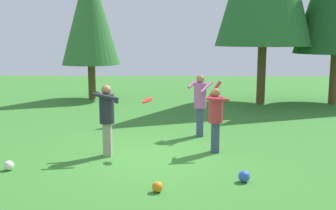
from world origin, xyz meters
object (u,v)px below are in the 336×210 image
at_px(person_thrower, 216,115).
at_px(ball_orange, 157,187).
at_px(tree_left, 90,13).
at_px(frisbee, 147,100).
at_px(person_catcher, 107,114).
at_px(ball_white, 9,165).
at_px(ball_blue, 244,176).
at_px(person_bystander, 200,100).

distance_m(person_thrower, ball_orange, 3.00).
bearing_deg(tree_left, person_thrower, -60.26).
relative_size(frisbee, ball_orange, 1.75).
relative_size(person_catcher, frisbee, 4.78).
bearing_deg(ball_white, person_catcher, 30.71).
bearing_deg(tree_left, ball_orange, -72.06).
bearing_deg(person_catcher, ball_blue, -36.87).
bearing_deg(person_catcher, tree_left, 97.32).
bearing_deg(frisbee, ball_blue, -41.79).
distance_m(person_bystander, frisbee, 2.30).
relative_size(person_thrower, person_catcher, 1.03).
bearing_deg(person_catcher, ball_orange, -67.09).
distance_m(ball_white, ball_blue, 4.82).
distance_m(person_thrower, tree_left, 10.12).
xyz_separation_m(ball_orange, tree_left, (-3.57, 11.03, 3.70)).
bearing_deg(ball_white, person_bystander, 37.04).
distance_m(ball_white, ball_orange, 3.36).
distance_m(person_bystander, tree_left, 8.63).
relative_size(frisbee, tree_left, 0.06).
distance_m(frisbee, ball_orange, 2.66).
bearing_deg(ball_orange, tree_left, 107.94).
xyz_separation_m(person_thrower, frisbee, (-1.61, -0.27, 0.38)).
distance_m(person_bystander, ball_white, 5.23).
height_order(person_thrower, ball_orange, person_thrower).
relative_size(person_catcher, ball_blue, 7.49).
bearing_deg(ball_blue, ball_white, 173.45).
bearing_deg(ball_blue, ball_orange, -160.92).
bearing_deg(person_thrower, frisbee, -0.00).
xyz_separation_m(person_catcher, frisbee, (0.93, 0.12, 0.31)).
relative_size(ball_blue, tree_left, 0.04).
distance_m(person_thrower, ball_white, 4.73).
xyz_separation_m(frisbee, ball_orange, (0.36, -2.34, -1.20)).
xyz_separation_m(person_bystander, tree_left, (-4.52, 6.81, 2.77)).
relative_size(ball_white, ball_orange, 1.03).
xyz_separation_m(person_catcher, ball_orange, (1.29, -2.23, -0.89)).
height_order(ball_white, tree_left, tree_left).
bearing_deg(tree_left, frisbee, -69.74).
distance_m(person_thrower, frisbee, 1.67).
bearing_deg(ball_orange, frisbee, 98.82).
bearing_deg(person_catcher, person_bystander, 34.45).
distance_m(person_catcher, ball_white, 2.35).
bearing_deg(frisbee, person_thrower, 9.40).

